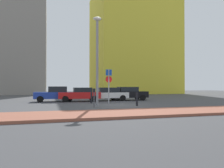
{
  "coord_description": "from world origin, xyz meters",
  "views": [
    {
      "loc": [
        -5.58,
        -17.51,
        1.56
      ],
      "look_at": [
        -0.02,
        1.49,
        1.8
      ],
      "focal_mm": 35.01,
      "sensor_mm": 36.0,
      "label": 1
    }
  ],
  "objects_px": {
    "parked_car_blue": "(55,94)",
    "street_lamp": "(97,54)",
    "parked_car_red": "(80,94)",
    "parking_sign_post": "(109,82)",
    "traffic_bollard_near": "(137,99)",
    "parked_car_black": "(128,93)",
    "traffic_bollard_mid": "(91,98)",
    "parking_meter": "(94,95)",
    "parked_car_white": "(108,94)"
  },
  "relations": [
    {
      "from": "parked_car_blue",
      "to": "traffic_bollard_near",
      "type": "relative_size",
      "value": 3.85
    },
    {
      "from": "parked_car_red",
      "to": "parked_car_white",
      "type": "xyz_separation_m",
      "value": [
        3.12,
        0.39,
        0.01
      ]
    },
    {
      "from": "parked_car_blue",
      "to": "street_lamp",
      "type": "bearing_deg",
      "value": -62.69
    },
    {
      "from": "traffic_bollard_near",
      "to": "parked_car_white",
      "type": "bearing_deg",
      "value": 95.12
    },
    {
      "from": "traffic_bollard_near",
      "to": "traffic_bollard_mid",
      "type": "distance_m",
      "value": 4.84
    },
    {
      "from": "street_lamp",
      "to": "traffic_bollard_near",
      "type": "bearing_deg",
      "value": -17.62
    },
    {
      "from": "traffic_bollard_near",
      "to": "parked_car_blue",
      "type": "bearing_deg",
      "value": 131.46
    },
    {
      "from": "parked_car_red",
      "to": "parking_sign_post",
      "type": "bearing_deg",
      "value": -60.09
    },
    {
      "from": "parking_meter",
      "to": "traffic_bollard_near",
      "type": "height_order",
      "value": "parking_meter"
    },
    {
      "from": "parking_sign_post",
      "to": "parking_meter",
      "type": "xyz_separation_m",
      "value": [
        -2.04,
        -3.22,
        -1.08
      ]
    },
    {
      "from": "parked_car_blue",
      "to": "traffic_bollard_mid",
      "type": "distance_m",
      "value": 4.58
    },
    {
      "from": "parked_car_red",
      "to": "street_lamp",
      "type": "distance_m",
      "value": 6.58
    },
    {
      "from": "parked_car_black",
      "to": "traffic_bollard_near",
      "type": "distance_m",
      "value": 7.28
    },
    {
      "from": "street_lamp",
      "to": "traffic_bollard_near",
      "type": "height_order",
      "value": "street_lamp"
    },
    {
      "from": "traffic_bollard_near",
      "to": "parking_meter",
      "type": "bearing_deg",
      "value": -173.6
    },
    {
      "from": "parked_car_blue",
      "to": "parked_car_red",
      "type": "distance_m",
      "value": 2.55
    },
    {
      "from": "parking_meter",
      "to": "traffic_bollard_mid",
      "type": "relative_size",
      "value": 1.38
    },
    {
      "from": "parking_sign_post",
      "to": "traffic_bollard_near",
      "type": "height_order",
      "value": "parking_sign_post"
    },
    {
      "from": "parked_car_blue",
      "to": "traffic_bollard_near",
      "type": "xyz_separation_m",
      "value": [
        6.23,
        -7.05,
        -0.26
      ]
    },
    {
      "from": "parking_sign_post",
      "to": "parking_meter",
      "type": "distance_m",
      "value": 3.95
    },
    {
      "from": "traffic_bollard_near",
      "to": "parked_car_black",
      "type": "bearing_deg",
      "value": 75.67
    },
    {
      "from": "parking_meter",
      "to": "parked_car_white",
      "type": "bearing_deg",
      "value": 67.53
    },
    {
      "from": "parked_car_red",
      "to": "parking_meter",
      "type": "relative_size",
      "value": 3.08
    },
    {
      "from": "parked_car_white",
      "to": "parking_meter",
      "type": "distance_m",
      "value": 7.91
    },
    {
      "from": "parked_car_white",
      "to": "parked_car_black",
      "type": "xyz_separation_m",
      "value": [
        2.42,
        0.15,
        0.03
      ]
    },
    {
      "from": "parking_sign_post",
      "to": "street_lamp",
      "type": "xyz_separation_m",
      "value": [
        -1.49,
        -1.82,
        2.28
      ]
    },
    {
      "from": "parking_sign_post",
      "to": "street_lamp",
      "type": "bearing_deg",
      "value": -129.24
    },
    {
      "from": "parked_car_white",
      "to": "parking_sign_post",
      "type": "bearing_deg",
      "value": -103.56
    },
    {
      "from": "parked_car_white",
      "to": "traffic_bollard_mid",
      "type": "relative_size",
      "value": 4.42
    },
    {
      "from": "parked_car_red",
      "to": "traffic_bollard_near",
      "type": "xyz_separation_m",
      "value": [
        3.73,
        -6.51,
        -0.22
      ]
    },
    {
      "from": "parked_car_white",
      "to": "traffic_bollard_near",
      "type": "relative_size",
      "value": 4.23
    },
    {
      "from": "parked_car_red",
      "to": "parked_car_black",
      "type": "bearing_deg",
      "value": 5.55
    },
    {
      "from": "parked_car_black",
      "to": "parking_sign_post",
      "type": "relative_size",
      "value": 1.43
    },
    {
      "from": "parked_car_red",
      "to": "street_lamp",
      "type": "bearing_deg",
      "value": -83.4
    },
    {
      "from": "parked_car_white",
      "to": "traffic_bollard_mid",
      "type": "height_order",
      "value": "parked_car_white"
    },
    {
      "from": "parking_meter",
      "to": "traffic_bollard_near",
      "type": "distance_m",
      "value": 3.68
    },
    {
      "from": "parked_car_black",
      "to": "street_lamp",
      "type": "xyz_separation_m",
      "value": [
        -4.9,
        -6.06,
        3.49
      ]
    },
    {
      "from": "parking_sign_post",
      "to": "parked_car_blue",
      "type": "bearing_deg",
      "value": 137.46
    },
    {
      "from": "traffic_bollard_near",
      "to": "traffic_bollard_mid",
      "type": "height_order",
      "value": "traffic_bollard_near"
    },
    {
      "from": "street_lamp",
      "to": "parking_sign_post",
      "type": "bearing_deg",
      "value": 50.76
    },
    {
      "from": "parking_sign_post",
      "to": "traffic_bollard_near",
      "type": "distance_m",
      "value": 3.55
    },
    {
      "from": "parked_car_white",
      "to": "traffic_bollard_mid",
      "type": "bearing_deg",
      "value": -127.68
    },
    {
      "from": "parking_sign_post",
      "to": "parked_car_red",
      "type": "bearing_deg",
      "value": 119.91
    },
    {
      "from": "street_lamp",
      "to": "parked_car_blue",
      "type": "bearing_deg",
      "value": 117.31
    },
    {
      "from": "parked_car_red",
      "to": "parking_meter",
      "type": "height_order",
      "value": "parked_car_red"
    },
    {
      "from": "traffic_bollard_mid",
      "to": "parked_car_black",
      "type": "bearing_deg",
      "value": 34.15
    },
    {
      "from": "parked_car_black",
      "to": "traffic_bollard_mid",
      "type": "xyz_separation_m",
      "value": [
        -4.85,
        -3.29,
        -0.27
      ]
    },
    {
      "from": "parked_car_blue",
      "to": "street_lamp",
      "type": "height_order",
      "value": "street_lamp"
    },
    {
      "from": "parking_sign_post",
      "to": "parked_car_white",
      "type": "bearing_deg",
      "value": 76.44
    },
    {
      "from": "street_lamp",
      "to": "traffic_bollard_near",
      "type": "distance_m",
      "value": 4.95
    }
  ]
}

